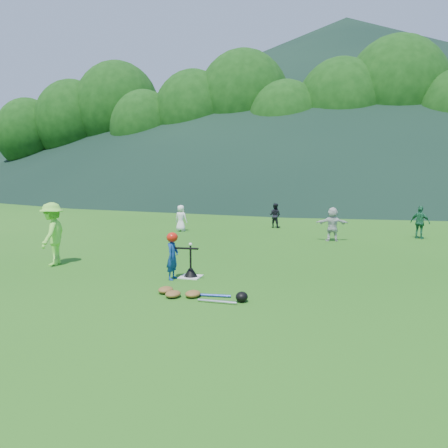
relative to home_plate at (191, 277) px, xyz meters
name	(u,v)px	position (x,y,z in m)	size (l,w,h in m)	color
ground	(191,277)	(0.00, 0.00, -0.01)	(120.00, 120.00, 0.00)	#215C15
home_plate	(191,277)	(0.00, 0.00, 0.00)	(0.45, 0.45, 0.02)	silver
baseball	(190,244)	(0.00, 0.00, 0.73)	(0.08, 0.08, 0.08)	white
batter_child	(172,257)	(-0.30, -0.29, 0.49)	(0.37, 0.24, 1.00)	navy
adult_coach	(53,234)	(-3.76, 0.19, 0.77)	(1.01, 0.58, 1.57)	#83F147
fielder_a	(181,218)	(-3.12, 6.86, 0.50)	(0.50, 0.33, 1.02)	white
fielder_b	(275,215)	(0.20, 9.01, 0.50)	(0.50, 0.39, 1.02)	black
fielder_c	(420,222)	(5.57, 7.53, 0.56)	(0.67, 0.28, 1.14)	#1F673F
fielder_d	(332,224)	(2.69, 6.13, 0.56)	(1.06, 0.34, 1.14)	silver
batting_tee	(191,271)	(0.00, 0.00, 0.12)	(0.30, 0.30, 0.68)	black
batter_gear	(173,238)	(-0.28, -0.29, 0.90)	(0.73, 0.26, 0.36)	red
equipment_pile	(193,294)	(0.61, -1.44, 0.06)	(1.80, 0.56, 0.19)	olive
outfield_fence	(315,191)	(0.00, 28.00, 0.69)	(70.07, 0.08, 1.33)	gray
tree_line	(325,108)	(0.20, 33.83, 8.20)	(70.04, 11.40, 14.82)	#382314
distant_hills	(304,108)	(-7.63, 81.81, 14.97)	(155.00, 140.00, 32.00)	black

